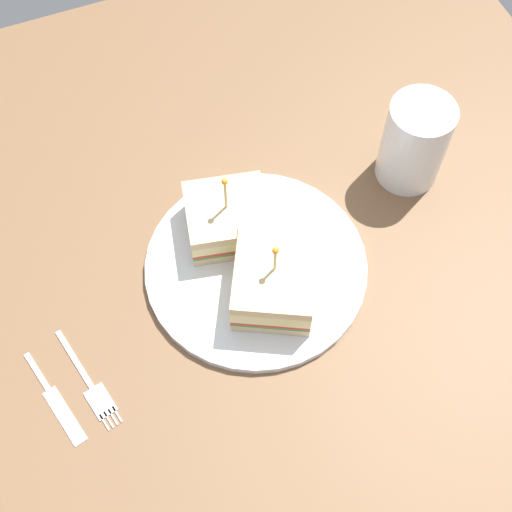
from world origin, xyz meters
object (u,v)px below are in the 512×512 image
object	(u,v)px
sandwich_half_back	(227,218)
knife	(56,402)
fork	(93,388)
sandwich_half_front	(274,280)
plate	(256,267)
drink_glass	(413,146)

from	to	relation	value
sandwich_half_back	knife	distance (cm)	27.30
fork	sandwich_half_front	bearing A→B (deg)	-172.27
fork	knife	bearing A→B (deg)	-0.36
sandwich_half_front	sandwich_half_back	xyz separation A→B (cm)	(1.87, -9.49, -0.28)
plate	sandwich_half_front	world-z (taller)	sandwich_half_front
plate	fork	xyz separation A→B (cm)	(21.44, 6.92, -0.35)
plate	sandwich_half_front	distance (cm)	5.17
sandwich_half_front	fork	bearing A→B (deg)	7.73
sandwich_half_front	drink_glass	bearing A→B (deg)	-156.05
sandwich_half_front	sandwich_half_back	size ratio (longest dim) A/B	1.22
sandwich_half_front	sandwich_half_back	bearing A→B (deg)	-78.88
drink_glass	fork	xyz separation A→B (cm)	(44.00, 12.76, -4.97)
sandwich_half_back	plate	bearing A→B (deg)	103.52
drink_glass	fork	bearing A→B (deg)	16.18
drink_glass	knife	bearing A→B (deg)	14.88
sandwich_half_back	fork	world-z (taller)	sandwich_half_back
sandwich_half_back	knife	xyz separation A→B (cm)	(24.06, 12.45, -3.38)
sandwich_half_back	knife	bearing A→B (deg)	27.37
knife	plate	bearing A→B (deg)	-164.81
fork	knife	world-z (taller)	same
drink_glass	knife	size ratio (longest dim) A/B	0.97
drink_glass	fork	size ratio (longest dim) A/B	0.90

